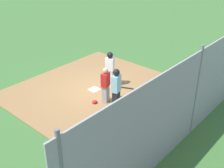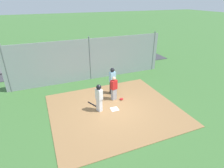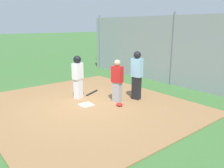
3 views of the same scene
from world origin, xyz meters
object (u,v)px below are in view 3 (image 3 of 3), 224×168
umpire (137,74)px  runner (78,74)px  home_plate (86,105)px  parked_car_silver (146,53)px  baseball_bat (92,93)px  catcher_mask (119,104)px  catcher (117,80)px

umpire → runner: bearing=-55.5°
home_plate → runner: 1.28m
umpire → parked_car_silver: 9.85m
baseball_bat → umpire: bearing=94.0°
umpire → catcher_mask: size_ratio=7.59×
runner → parked_car_silver: (4.92, -9.12, -0.36)m
baseball_bat → parked_car_silver: bearing=-174.9°
catcher → baseball_bat: bearing=-100.3°
home_plate → catcher: 1.41m
catcher → parked_car_silver: 10.31m
home_plate → runner: bearing=-13.8°
home_plate → runner: size_ratio=0.27×
runner → baseball_bat: bearing=83.8°
baseball_bat → catcher_mask: (-1.87, 0.12, 0.03)m
umpire → parked_car_silver: bearing=-152.9°
catcher → catcher_mask: bearing=43.0°
home_plate → parked_car_silver: (5.77, -9.33, 0.57)m
runner → catcher_mask: (-1.68, -0.62, -0.88)m
parked_car_silver → baseball_bat: bearing=118.1°
catcher → parked_car_silver: size_ratio=0.37×
catcher → umpire: umpire is taller
baseball_bat → catcher_mask: bearing=61.8°
baseball_bat → parked_car_silver: parked_car_silver is taller
runner → catcher_mask: size_ratio=6.87×
home_plate → umpire: (-0.64, -1.86, 0.96)m
home_plate → catcher: size_ratio=0.28×
runner → parked_car_silver: runner is taller
catcher → runner: (1.26, 0.88, 0.14)m
catcher_mask → parked_car_silver: parked_car_silver is taller
parked_car_silver → catcher: bearing=125.4°
catcher → baseball_bat: (1.45, 0.13, -0.77)m
catcher → runner: bearing=-70.7°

